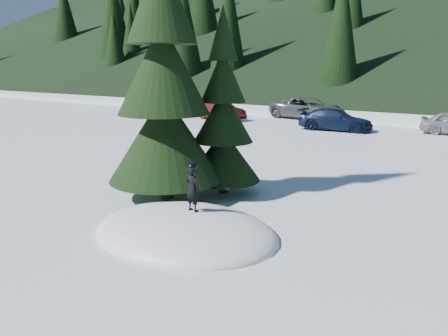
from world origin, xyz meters
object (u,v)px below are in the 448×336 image
Objects in this scene: car_0 at (155,106)px; spruce_short at (223,123)px; spruce_tall at (163,81)px; child_skier at (193,189)px; car_3 at (335,120)px; car_1 at (220,111)px; car_2 at (307,108)px.

spruce_short is at bearing -134.89° from car_0.
spruce_short is 1.33× the size of car_0.
spruce_tall is 8.22× the size of child_skier.
spruce_short is 14.77m from car_3.
child_skier is 21.50m from car_1.
spruce_short is 19.84m from car_2.
car_1 is (-9.75, 16.29, -2.67)m from spruce_tall.
spruce_tall is 2.14× the size of car_0.
car_2 is 1.28× the size of car_3.
car_3 is at bearing -83.40° from car_1.
child_skier is at bearing -138.11° from car_0.
car_2 is (4.85, 4.00, 0.13)m from car_1.
car_2 is at bearing -41.54° from car_1.
car_2 reaches higher than car_1.
car_1 is at bearing 120.90° from spruce_tall.
spruce_tall is 1.99× the size of car_3.
spruce_short is at bearing -61.70° from child_skier.
child_skier is at bearing -137.18° from car_1.
spruce_short is 5.13× the size of child_skier.
spruce_short reaches higher than car_2.
child_skier is 17.82m from car_3.
car_2 is at bearing 107.35° from spruce_short.
spruce_tall is 1.60× the size of spruce_short.
car_0 reaches higher than car_1.
car_1 is at bearing -50.55° from child_skier.
car_1 is (6.19, 0.20, -0.04)m from car_0.
car_3 is (8.63, -0.35, -0.02)m from car_1.
child_skier is 0.19× the size of car_2.
car_0 is at bearing 82.94° from car_3.
spruce_tall is 1.55× the size of car_2.
car_2 is at bearing 34.49° from car_3.
car_3 is at bearing -73.57° from child_skier.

